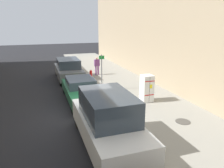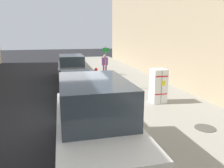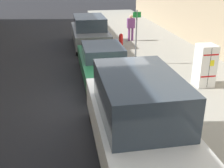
{
  "view_description": "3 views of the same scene",
  "coord_description": "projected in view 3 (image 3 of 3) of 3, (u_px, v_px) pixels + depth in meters",
  "views": [
    {
      "loc": [
        1.85,
        10.21,
        4.63
      ],
      "look_at": [
        -2.48,
        -2.48,
        0.82
      ],
      "focal_mm": 35.0,
      "sensor_mm": 36.0,
      "label": 1
    },
    {
      "loc": [
        0.36,
        8.39,
        3.27
      ],
      "look_at": [
        -1.97,
        -1.36,
        0.95
      ],
      "focal_mm": 35.0,
      "sensor_mm": 36.0,
      "label": 2
    },
    {
      "loc": [
        1.14,
        8.46,
        4.24
      ],
      "look_at": [
        -0.3,
        0.44,
        0.89
      ],
      "focal_mm": 45.0,
      "sensor_mm": 36.0,
      "label": 3
    }
  ],
  "objects": [
    {
      "name": "ground_plane",
      "position": [
        101.0,
        104.0,
        9.5
      ],
      "size": [
        80.0,
        80.0,
        0.0
      ],
      "primitive_type": "plane",
      "color": "black"
    },
    {
      "name": "parked_sedan_green",
      "position": [
        103.0,
        62.0,
        11.43
      ],
      "size": [
        1.81,
        4.77,
        1.37
      ],
      "color": "#1E6038",
      "rests_on": "ground"
    },
    {
      "name": "street_sign_post",
      "position": [
        136.0,
        35.0,
        12.6
      ],
      "size": [
        0.36,
        0.07,
        2.46
      ],
      "color": "slate",
      "rests_on": "sidewalk_slab"
    },
    {
      "name": "fire_hydrant",
      "position": [
        121.0,
        41.0,
        15.49
      ],
      "size": [
        0.22,
        0.22,
        0.83
      ],
      "color": "red",
      "rests_on": "sidewalk_slab"
    },
    {
      "name": "discarded_refrigerator",
      "position": [
        205.0,
        65.0,
        10.42
      ],
      "size": [
        0.65,
        0.67,
        1.58
      ],
      "color": "white",
      "rests_on": "sidewalk_slab"
    },
    {
      "name": "parked_van_white",
      "position": [
        138.0,
        119.0,
        6.43
      ],
      "size": [
        1.93,
        4.89,
        2.12
      ],
      "color": "silver",
      "rests_on": "ground"
    },
    {
      "name": "pedestrian_walking_far",
      "position": [
        131.0,
        26.0,
        17.02
      ],
      "size": [
        0.45,
        0.22,
        1.57
      ],
      "rotation": [
        0.0,
        0.0,
        1.48
      ],
      "color": "#7A3D7F",
      "rests_on": "sidewalk_slab"
    },
    {
      "name": "sidewalk_slab",
      "position": [
        211.0,
        94.0,
        10.13
      ],
      "size": [
        4.7,
        44.0,
        0.12
      ],
      "primitive_type": "cube",
      "color": "gray",
      "rests_on": "ground"
    },
    {
      "name": "parked_suv_gray",
      "position": [
        90.0,
        31.0,
        16.23
      ],
      "size": [
        1.92,
        4.68,
        1.75
      ],
      "color": "slate",
      "rests_on": "ground"
    }
  ]
}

